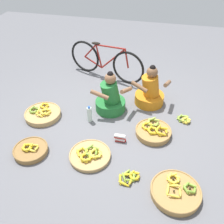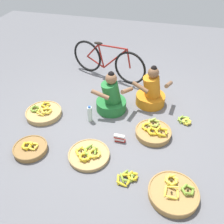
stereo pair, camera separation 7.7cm
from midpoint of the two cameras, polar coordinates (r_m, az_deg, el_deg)
name	(u,v)px [view 1 (the left image)]	position (r m, az deg, el deg)	size (l,w,h in m)	color
ground_plane	(115,121)	(4.11, 0.08, -2.11)	(10.00, 10.00, 0.00)	slate
vendor_woman_front	(110,98)	(4.22, -0.88, 3.19)	(0.64, 0.52, 0.75)	#237233
vendor_woman_behind	(150,92)	(4.42, 8.28, 4.66)	(0.68, 0.53, 0.76)	orange
bicycle_leaning	(106,61)	(5.12, -1.93, 11.64)	(1.65, 0.52, 0.73)	black
banana_basket_back_right	(90,155)	(3.55, -5.75, -9.85)	(0.59, 0.59, 0.14)	tan
banana_basket_front_center	(43,114)	(4.35, -16.22, -0.37)	(0.61, 0.61, 0.16)	tan
banana_basket_near_vendor	(31,150)	(3.78, -18.86, -8.30)	(0.49, 0.49, 0.15)	olive
banana_basket_back_center	(153,131)	(3.89, 8.98, -4.40)	(0.56, 0.56, 0.18)	#A87F47
banana_basket_back_left	(176,191)	(3.24, 13.84, -17.37)	(0.62, 0.62, 0.16)	#A87F47
loose_bananas_near_bicycle	(185,120)	(4.26, 15.96, -1.69)	(0.25, 0.24, 0.09)	#8CAD38
loose_bananas_front_right	(130,177)	(3.31, 3.44, -14.82)	(0.29, 0.26, 0.09)	#8CAD38
water_bottle	(89,114)	(4.05, -5.79, -0.52)	(0.08, 0.08, 0.29)	silver
packet_carton_stack	(120,138)	(3.73, 1.26, -6.05)	(0.18, 0.07, 0.12)	red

